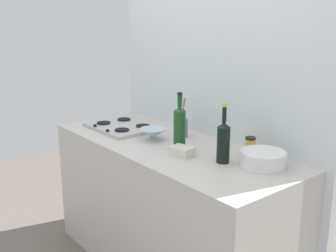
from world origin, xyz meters
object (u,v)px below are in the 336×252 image
Objects in this scene: stovetop_hob at (123,126)px; wine_bottle_leftmost at (180,127)px; butter_dish at (182,151)px; mixing_bowl at (153,134)px; utensil_crock at (182,127)px; wine_bottle_mid_left at (223,141)px; plate_stack at (263,159)px; condiment_jar_front at (250,146)px.

stovetop_hob is 1.44× the size of wine_bottle_leftmost.
stovetop_hob is 3.89× the size of butter_dish.
stovetop_hob is at bearing 178.50° from mixing_bowl.
wine_bottle_mid_left is at bearing -16.12° from utensil_crock.
stovetop_hob is 2.02× the size of plate_stack.
mixing_bowl is at bearing -168.03° from plate_stack.
stovetop_hob is 4.70× the size of condiment_jar_front.
utensil_crock is (-0.19, 0.18, -0.07)m from wine_bottle_leftmost.
wine_bottle_mid_left reaches higher than stovetop_hob.
utensil_crock is at bearing 136.45° from wine_bottle_leftmost.
stovetop_hob is 1.52× the size of wine_bottle_mid_left.
wine_bottle_mid_left is 3.10× the size of condiment_jar_front.
mixing_bowl is at bearing -1.50° from stovetop_hob.
utensil_crock is (-0.31, 0.26, 0.04)m from butter_dish.
utensil_crock reaches higher than mixing_bowl.
utensil_crock reaches higher than plate_stack.
butter_dish is at bearing -9.43° from mixing_bowl.
stovetop_hob is 0.98m from wine_bottle_mid_left.
butter_dish is (-0.23, -0.11, -0.09)m from wine_bottle_mid_left.
wine_bottle_leftmost is at bearing -43.55° from utensil_crock.
mixing_bowl is (-0.78, -0.16, -0.00)m from plate_stack.
plate_stack is (1.16, 0.15, 0.03)m from stovetop_hob.
plate_stack is 0.72m from utensil_crock.
utensil_crock is 0.55m from condiment_jar_front.
mixing_bowl is 1.37× the size of butter_dish.
condiment_jar_front is (0.98, 0.26, 0.04)m from stovetop_hob.
mixing_bowl is 0.61× the size of utensil_crock.
wine_bottle_leftmost is at bearing -164.15° from plate_stack.
utensil_crock reaches higher than butter_dish.
mixing_bowl is at bearing -155.87° from condiment_jar_front.
wine_bottle_mid_left is (0.97, 0.04, 0.11)m from stovetop_hob.
mixing_bowl is (-0.59, -0.05, -0.08)m from wine_bottle_mid_left.
mixing_bowl is at bearing -175.54° from wine_bottle_mid_left.
stovetop_hob is at bearing -179.50° from wine_bottle_leftmost.
butter_dish is 0.45× the size of utensil_crock.
wine_bottle_mid_left reaches higher than utensil_crock.
stovetop_hob is 1.02m from condiment_jar_front.
plate_stack is at bearing -2.86° from utensil_crock.
wine_bottle_leftmost is 0.18m from butter_dish.
utensil_crock is at bearing 74.15° from mixing_bowl.
condiment_jar_front is (0.35, 0.25, -0.09)m from wine_bottle_leftmost.
mixing_bowl is 0.66m from condiment_jar_front.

